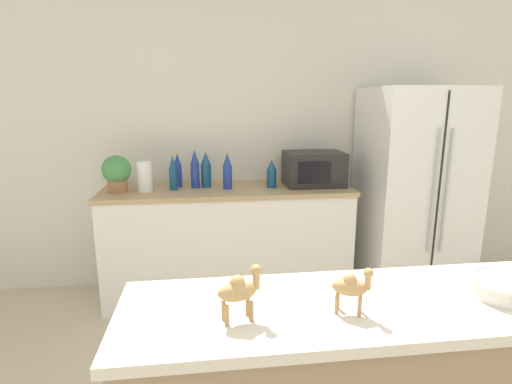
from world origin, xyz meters
TOP-DOWN VIEW (x-y plane):
  - wall_back at (0.00, 2.73)m, footprint 8.00×0.06m
  - back_counter at (-0.26, 2.40)m, footprint 2.02×0.63m
  - refrigerator at (1.32, 2.32)m, footprint 0.84×0.76m
  - potted_plant at (-1.11, 2.35)m, footprint 0.22×0.22m
  - paper_towel_roll at (-0.91, 2.36)m, footprint 0.12×0.12m
  - microwave at (0.47, 2.42)m, footprint 0.48×0.37m
  - back_bottle_0 at (-0.26, 2.36)m, footprint 0.07×0.07m
  - back_bottle_1 at (-0.43, 2.45)m, footprint 0.08×0.08m
  - back_bottle_2 at (-0.52, 2.43)m, footprint 0.07×0.07m
  - back_bottle_3 at (-0.66, 2.49)m, footprint 0.07×0.07m
  - back_bottle_4 at (0.10, 2.37)m, footprint 0.08×0.08m
  - back_bottle_5 at (-0.69, 2.38)m, footprint 0.06×0.06m
  - fruit_bowl at (0.54, 0.31)m, footprint 0.22×0.22m
  - camel_figurine at (-0.01, 0.27)m, footprint 0.12×0.09m
  - camel_figurine_second at (-0.34, 0.27)m, footprint 0.14×0.08m

SIDE VIEW (x-z plane):
  - back_counter at x=-0.26m, z-range 0.00..0.93m
  - refrigerator at x=1.32m, z-range 0.00..1.73m
  - fruit_bowl at x=0.54m, z-range 1.00..1.06m
  - back_bottle_4 at x=0.10m, z-range 0.93..1.16m
  - paper_towel_roll at x=-0.91m, z-range 0.93..1.16m
  - back_bottle_5 at x=-0.69m, z-range 0.92..1.21m
  - back_bottle_3 at x=-0.66m, z-range 0.92..1.21m
  - microwave at x=0.47m, z-range 0.93..1.21m
  - back_bottle_1 at x=-0.43m, z-range 0.92..1.22m
  - back_bottle_0 at x=-0.26m, z-range 0.92..1.23m
  - camel_figurine at x=-0.01m, z-range 1.01..1.16m
  - back_bottle_2 at x=-0.52m, z-range 0.92..1.24m
  - potted_plant at x=-1.11m, z-range 0.94..1.23m
  - camel_figurine_second at x=-0.34m, z-range 1.01..1.18m
  - wall_back at x=0.00m, z-range 0.00..2.55m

